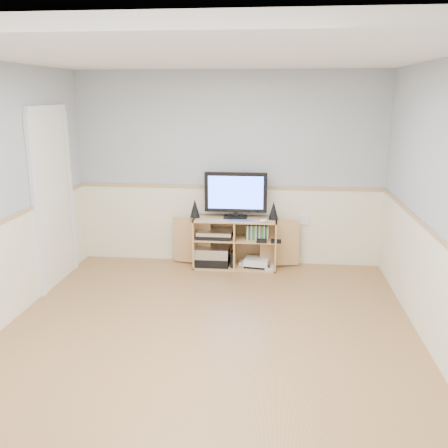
{
  "coord_description": "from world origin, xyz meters",
  "views": [
    {
      "loc": [
        0.6,
        -4.17,
        2.2
      ],
      "look_at": [
        0.04,
        1.2,
        0.79
      ],
      "focal_mm": 40.0,
      "sensor_mm": 36.0,
      "label": 1
    }
  ],
  "objects_px": {
    "media_cabinet": "(235,241)",
    "game_consoles": "(256,262)",
    "keyboard": "(241,221)",
    "monitor": "(236,194)"
  },
  "relations": [
    {
      "from": "media_cabinet",
      "to": "monitor",
      "type": "relative_size",
      "value": 2.08
    },
    {
      "from": "media_cabinet",
      "to": "game_consoles",
      "type": "bearing_deg",
      "value": -12.81
    },
    {
      "from": "keyboard",
      "to": "game_consoles",
      "type": "xyz_separation_m",
      "value": [
        0.2,
        0.13,
        -0.59
      ]
    },
    {
      "from": "media_cabinet",
      "to": "game_consoles",
      "type": "relative_size",
      "value": 3.63
    },
    {
      "from": "media_cabinet",
      "to": "keyboard",
      "type": "relative_size",
      "value": 5.17
    },
    {
      "from": "media_cabinet",
      "to": "keyboard",
      "type": "distance_m",
      "value": 0.38
    },
    {
      "from": "monitor",
      "to": "keyboard",
      "type": "relative_size",
      "value": 2.49
    },
    {
      "from": "media_cabinet",
      "to": "keyboard",
      "type": "height_order",
      "value": "keyboard"
    },
    {
      "from": "monitor",
      "to": "game_consoles",
      "type": "height_order",
      "value": "monitor"
    },
    {
      "from": "monitor",
      "to": "keyboard",
      "type": "xyz_separation_m",
      "value": [
        0.08,
        -0.19,
        -0.31
      ]
    }
  ]
}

